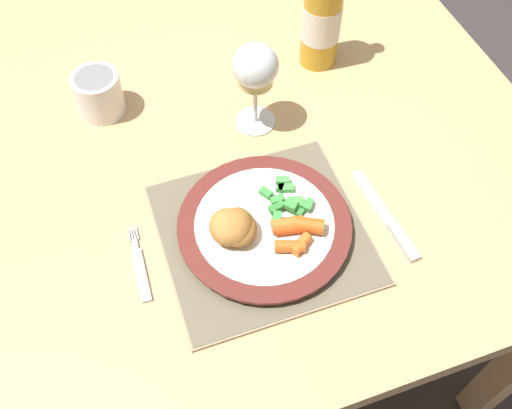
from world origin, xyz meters
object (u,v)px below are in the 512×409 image
Objects in this scene: table_knife at (390,222)px; drinking_cup at (99,93)px; dining_table at (205,148)px; wine_glass at (255,70)px; bottle at (323,9)px; dinner_plate at (264,226)px; fork at (140,269)px.

table_knife is 2.23× the size of drinking_cup.
table_knife reaches higher than dining_table.
wine_glass is 0.55× the size of bottle.
bottle is (0.17, 0.12, -0.01)m from wine_glass.
table_knife is 0.32m from wine_glass.
dining_table is 3.81× the size of bottle.
drinking_cup is (-0.41, 0.00, -0.07)m from bottle.
wine_glass is (0.09, -0.04, 0.21)m from dining_table.
bottle is 3.65× the size of drinking_cup.
bottle is 0.42m from drinking_cup.
wine_glass is 2.02× the size of drinking_cup.
dinner_plate reaches higher than dining_table.
dining_table is 0.33m from fork.
drinking_cup is (-0.18, 0.34, 0.02)m from dinner_plate.
bottle is at bearing 38.86° from fork.
wine_glass is 0.28m from drinking_cup.
dinner_plate is 0.42m from bottle.
dining_table is at bearing 124.05° from table_knife.
bottle is (0.25, 0.07, 0.20)m from dining_table.
drinking_cup is at bearing 155.78° from dining_table.
table_knife is at bearing -6.85° from fork.
table_knife is at bearing -46.04° from drinking_cup.
dinner_plate is 1.44× the size of table_knife.
dinner_plate is 0.19m from fork.
table_knife is (0.38, -0.05, 0.00)m from fork.
dining_table is 4.33× the size of dinner_plate.
dinner_plate is at bearing 165.65° from table_knife.
bottle reaches higher than table_knife.
drinking_cup is at bearing 88.55° from fork.
dining_table is 8.87× the size of fork.
bottle is at bearing 15.68° from dining_table.
fork reaches higher than dining_table.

